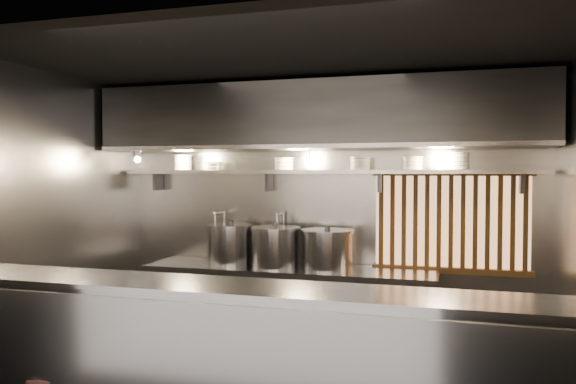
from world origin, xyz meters
The scene contains 21 objects.
ceiling centered at (0.00, 0.00, 2.80)m, with size 4.50×4.50×0.00m, color black.
wall_back centered at (0.00, 1.50, 1.40)m, with size 4.50×4.50×0.00m, color gray.
wall_left centered at (-2.25, 0.00, 1.40)m, with size 3.00×3.00×0.00m, color gray.
serving_counter centered at (0.00, -0.96, 0.57)m, with size 4.50×0.56×1.13m.
cooking_bench centered at (-0.30, 1.13, 0.45)m, with size 3.00×0.70×0.90m, color #95959A.
bowl_shelf centered at (0.00, 1.32, 1.88)m, with size 4.40×0.34×0.04m, color #95959A.
exhaust_hood centered at (0.00, 1.10, 2.42)m, with size 4.40×0.81×0.65m.
wood_screen centered at (1.30, 1.45, 1.38)m, with size 1.56×0.09×1.04m.
faucet_left centered at (-1.15, 1.37, 1.31)m, with size 0.04×0.30×0.50m.
faucet_right centered at (-0.45, 1.37, 1.31)m, with size 0.04×0.30×0.50m.
heat_lamp centered at (-1.90, 0.85, 2.07)m, with size 0.25×0.35×0.20m.
pendant_bulb centered at (-0.10, 1.20, 1.96)m, with size 0.09×0.09×0.19m.
stock_pot_left centered at (-0.96, 1.18, 1.11)m, with size 0.61×0.61×0.46m.
stock_pot_mid centered at (-0.43, 1.09, 1.11)m, with size 0.67×0.67×0.45m.
stock_pot_right centered at (0.11, 1.12, 1.10)m, with size 0.63×0.63×0.44m.
bowl_stack_0 centered at (-1.59, 1.32, 1.98)m, with size 0.21×0.21×0.17m.
bowl_stack_1 centered at (-1.22, 1.32, 1.95)m, with size 0.20×0.20×0.09m.
bowl_stack_2 centered at (-0.41, 1.32, 1.97)m, with size 0.21×0.21×0.13m.
bowl_stack_3 centered at (0.41, 1.32, 1.97)m, with size 0.22×0.22×0.13m.
bowl_stack_4 centered at (0.92, 1.32, 1.97)m, with size 0.22×0.22×0.13m.
bowl_stack_5 centered at (1.35, 1.32, 1.98)m, with size 0.24×0.24×0.17m.
Camera 1 is at (1.31, -4.39, 1.87)m, focal length 35.00 mm.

